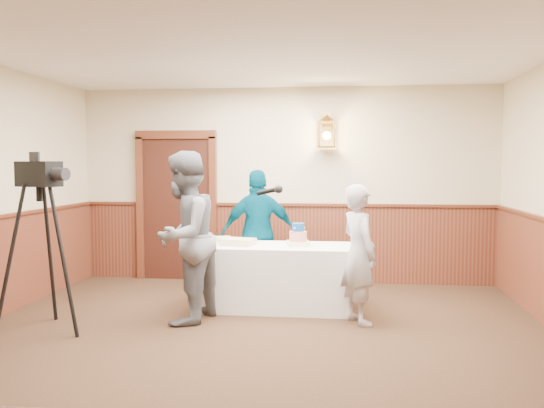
{
  "coord_description": "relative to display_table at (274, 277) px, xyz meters",
  "views": [
    {
      "loc": [
        0.82,
        -4.77,
        1.71
      ],
      "look_at": [
        0.03,
        1.7,
        1.25
      ],
      "focal_mm": 38.0,
      "sensor_mm": 36.0,
      "label": 1
    }
  ],
  "objects": [
    {
      "name": "sheet_cake_yellow",
      "position": [
        -0.42,
        -0.05,
        0.41
      ],
      "size": [
        0.43,
        0.36,
        0.08
      ],
      "primitive_type": "cube",
      "rotation": [
        0.0,
        0.0,
        -0.23
      ],
      "color": "#D2BF7E",
      "rests_on": "display_table"
    },
    {
      "name": "interviewer",
      "position": [
        -0.89,
        -0.71,
        0.55
      ],
      "size": [
        1.54,
        1.02,
        1.84
      ],
      "rotation": [
        0.0,
        0.0,
        -1.79
      ],
      "color": "slate",
      "rests_on": "ground"
    },
    {
      "name": "room_shell",
      "position": [
        -0.08,
        -1.45,
        1.15
      ],
      "size": [
        6.02,
        7.02,
        2.81
      ],
      "color": "beige",
      "rests_on": "ground"
    },
    {
      "name": "display_table",
      "position": [
        0.0,
        0.0,
        0.0
      ],
      "size": [
        1.8,
        0.8,
        0.75
      ],
      "primitive_type": "cube",
      "color": "white",
      "rests_on": "ground"
    },
    {
      "name": "assistant_p",
      "position": [
        -0.27,
        0.6,
        0.44
      ],
      "size": [
        1.02,
        0.62,
        1.63
      ],
      "primitive_type": "imported",
      "rotation": [
        0.0,
        0.0,
        3.38
      ],
      "color": "#004157",
      "rests_on": "ground"
    },
    {
      "name": "ground",
      "position": [
        -0.03,
        -1.9,
        -0.38
      ],
      "size": [
        7.0,
        7.0,
        0.0
      ],
      "primitive_type": "plane",
      "color": "#301E12",
      "rests_on": "ground"
    },
    {
      "name": "tiered_cake",
      "position": [
        0.28,
        -0.0,
        0.48
      ],
      "size": [
        0.29,
        0.29,
        0.26
      ],
      "rotation": [
        0.0,
        0.0,
        0.16
      ],
      "color": "beige",
      "rests_on": "display_table"
    },
    {
      "name": "tv_camera_rig",
      "position": [
        -2.22,
        -1.25,
        0.4
      ],
      "size": [
        0.68,
        0.63,
        1.73
      ],
      "rotation": [
        0.0,
        0.0,
        -0.31
      ],
      "color": "black",
      "rests_on": "ground"
    },
    {
      "name": "baker",
      "position": [
        0.98,
        -0.52,
        0.37
      ],
      "size": [
        0.56,
        0.65,
        1.49
      ],
      "primitive_type": "imported",
      "rotation": [
        0.0,
        0.0,
        2.04
      ],
      "color": "#A7A6AD",
      "rests_on": "ground"
    },
    {
      "name": "sheet_cake_green",
      "position": [
        -0.68,
        0.18,
        0.41
      ],
      "size": [
        0.34,
        0.31,
        0.06
      ],
      "primitive_type": "cube",
      "rotation": [
        0.0,
        0.0,
        0.4
      ],
      "color": "#9CD798",
      "rests_on": "display_table"
    }
  ]
}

